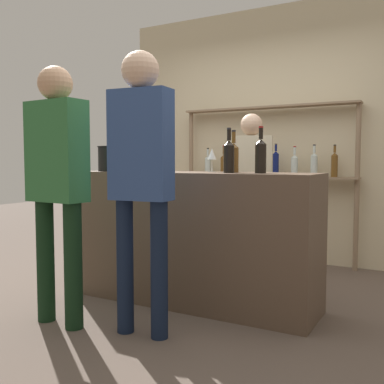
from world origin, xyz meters
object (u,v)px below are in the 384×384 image
Objects in this scene: wine_glass at (212,155)px; customer_left at (57,173)px; counter_bottle_3 at (229,156)px; counter_bottle_4 at (129,156)px; server_behind_counter at (251,182)px; customer_center at (141,166)px; counter_bottle_2 at (135,155)px; counter_bottle_5 at (234,157)px; counter_bottle_0 at (261,155)px; ice_bucket at (110,159)px; counter_bottle_1 at (152,155)px.

wine_glass is 0.11× the size of customer_left.
wine_glass is (-0.22, 0.16, 0.01)m from counter_bottle_3.
counter_bottle_4 is at bearing 3.77° from customer_left.
wine_glass is 0.79m from server_behind_counter.
wine_glass is 0.10× the size of customer_center.
counter_bottle_5 is at bearing 14.94° from counter_bottle_2.
server_behind_counter is 1.85m from customer_left.
counter_bottle_5 is at bearing -7.77° from wine_glass.
counter_bottle_5 is (-0.26, 0.12, -0.01)m from counter_bottle_0.
ice_bucket is at bearing -167.06° from wine_glass.
counter_bottle_3 is (0.74, -0.11, -0.01)m from counter_bottle_1.
ice_bucket is at bearing 44.93° from customer_center.
counter_bottle_0 is 0.18× the size of customer_center.
counter_bottle_2 is 1.06× the size of counter_bottle_3.
counter_bottle_1 reaches higher than ice_bucket.
wine_glass is 0.87m from ice_bucket.
counter_bottle_1 is 0.75m from counter_bottle_3.
server_behind_counter is at bearing -9.04° from customer_center.
counter_bottle_1 reaches higher than counter_bottle_2.
counter_bottle_0 is 1.80× the size of wine_glass.
server_behind_counter is at bearing 87.91° from wine_glass.
counter_bottle_0 is 0.48m from wine_glass.
counter_bottle_0 is 0.21× the size of server_behind_counter.
counter_bottle_4 is (-0.89, -0.01, -0.00)m from counter_bottle_3.
server_behind_counter reaches higher than counter_bottle_2.
customer_center is at bearing -60.26° from counter_bottle_1.
counter_bottle_4 reaches higher than counter_bottle_0.
counter_bottle_3 is 0.96m from server_behind_counter.
wine_glass is (-0.45, 0.15, 0.01)m from counter_bottle_0.
counter_bottle_0 is 0.87m from customer_center.
counter_bottle_0 is 0.24m from counter_bottle_3.
wine_glass is (-0.19, 0.03, 0.01)m from counter_bottle_5.
counter_bottle_0 is 1.03m from counter_bottle_2.
customer_center is (-0.27, -0.81, -0.06)m from counter_bottle_5.
ice_bucket is 0.12× the size of customer_center.
counter_bottle_1 reaches higher than wine_glass.
counter_bottle_5 is 0.86m from customer_center.
server_behind_counter reaches higher than counter_bottle_4.
counter_bottle_2 reaches higher than counter_bottle_0.
counter_bottle_3 is 0.89m from counter_bottle_4.
counter_bottle_2 is at bearing -165.06° from counter_bottle_5.
server_behind_counter reaches higher than counter_bottle_3.
customer_left is (-0.60, -0.12, -0.05)m from customer_center.
counter_bottle_2 reaches higher than counter_bottle_5.
customer_left is (-0.67, -0.96, -0.13)m from wine_glass.
counter_bottle_2 reaches higher than counter_bottle_4.
customer_center is 1.03× the size of customer_left.
counter_bottle_5 is at bearing 1.64° from counter_bottle_1.
counter_bottle_0 is at bearing 4.71° from counter_bottle_2.
server_behind_counter is (0.60, 0.98, -0.24)m from counter_bottle_2.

